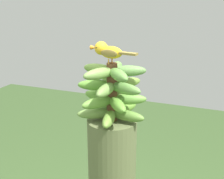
# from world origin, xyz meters

# --- Properties ---
(banana_bunch) EXTENTS (0.28, 0.28, 0.23)m
(banana_bunch) POSITION_xyz_m (-0.00, 0.00, 1.49)
(banana_bunch) COLOR brown
(banana_bunch) RESTS_ON banana_tree
(perched_bird) EXTENTS (0.20, 0.07, 0.08)m
(perched_bird) POSITION_xyz_m (-0.02, -0.01, 1.66)
(perched_bird) COLOR #C68933
(perched_bird) RESTS_ON banana_bunch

